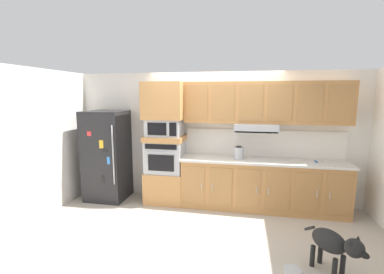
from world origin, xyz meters
TOP-DOWN VIEW (x-y plane):
  - ground_plane at (0.00, 0.00)m, footprint 9.60×9.60m
  - back_kitchen_wall at (0.00, 1.11)m, footprint 6.20×0.12m
  - side_panel_left at (-2.80, 0.00)m, footprint 0.12×7.10m
  - refrigerator at (-2.09, 0.68)m, footprint 0.76×0.73m
  - oven_base_cabinet at (-0.90, 0.75)m, footprint 0.74×0.62m
  - built_in_oven at (-0.90, 0.75)m, footprint 0.70×0.62m
  - appliance_mid_shelf at (-0.90, 0.75)m, footprint 0.74×0.62m
  - microwave at (-0.90, 0.75)m, footprint 0.64×0.54m
  - appliance_upper_cabinet at (-0.90, 0.75)m, footprint 0.74×0.62m
  - lower_cabinet_run at (0.91, 0.75)m, footprint 2.89×0.63m
  - countertop_slab at (0.91, 0.75)m, footprint 2.93×0.64m
  - backsplash_panel at (0.91, 1.04)m, footprint 2.93×0.02m
  - upper_cabinet_with_hood at (0.90, 0.87)m, footprint 2.89×0.48m
  - screwdriver at (1.81, 0.72)m, footprint 0.14×0.12m
  - electric_kettle at (0.48, 0.70)m, footprint 0.17×0.17m
  - dog at (1.62, -0.98)m, footprint 0.53×0.67m
  - dog_food_bowl at (1.17, -1.06)m, footprint 0.20×0.20m

SIDE VIEW (x-z plane):
  - ground_plane at x=0.00m, z-range 0.00..0.00m
  - dog_food_bowl at x=1.17m, z-range 0.00..0.06m
  - oven_base_cabinet at x=-0.90m, z-range 0.00..0.60m
  - dog at x=1.62m, z-range 0.10..0.68m
  - lower_cabinet_run at x=0.91m, z-range 0.00..0.88m
  - refrigerator at x=-2.09m, z-range 0.00..1.76m
  - countertop_slab at x=0.91m, z-range 0.88..0.92m
  - built_in_oven at x=-0.90m, z-range 0.60..1.20m
  - screwdriver at x=1.81m, z-range 0.92..0.95m
  - electric_kettle at x=0.48m, z-range 0.91..1.15m
  - backsplash_panel at x=0.91m, z-range 0.92..1.42m
  - back_kitchen_wall at x=0.00m, z-range 0.00..2.50m
  - side_panel_left at x=-2.80m, z-range 0.00..2.50m
  - appliance_mid_shelf at x=-0.90m, z-range 1.20..1.30m
  - microwave at x=-0.90m, z-range 1.30..1.62m
  - upper_cabinet_with_hood at x=0.90m, z-range 1.46..2.34m
  - appliance_upper_cabinet at x=-0.90m, z-range 1.62..2.30m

